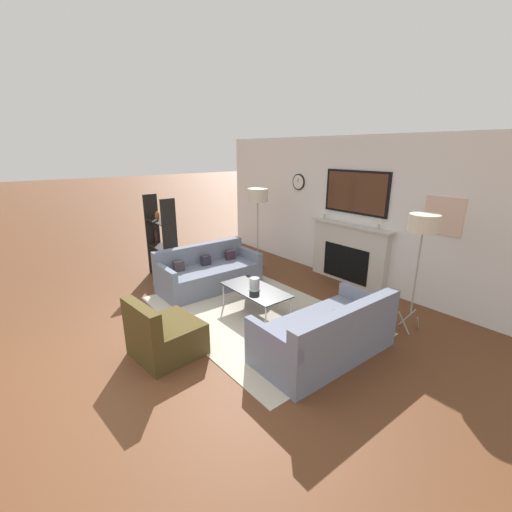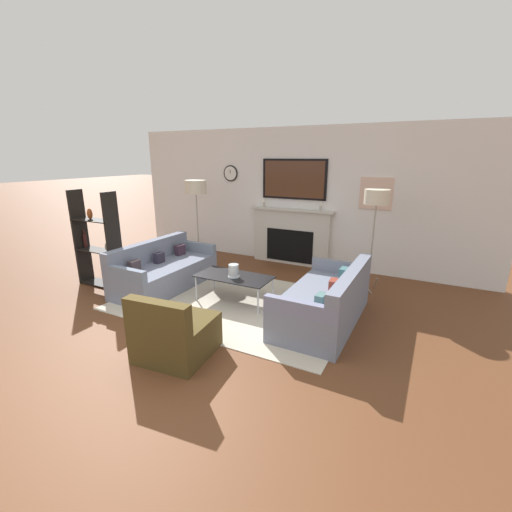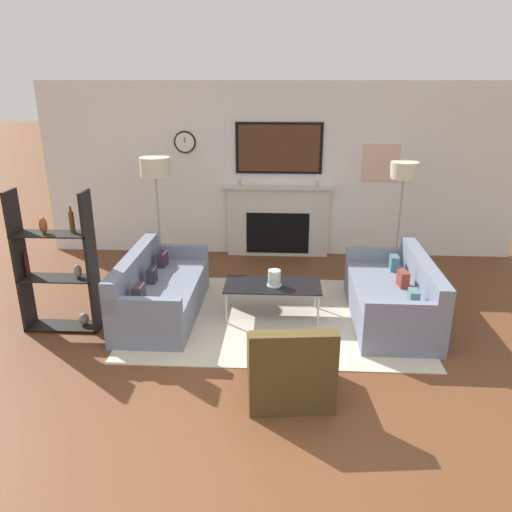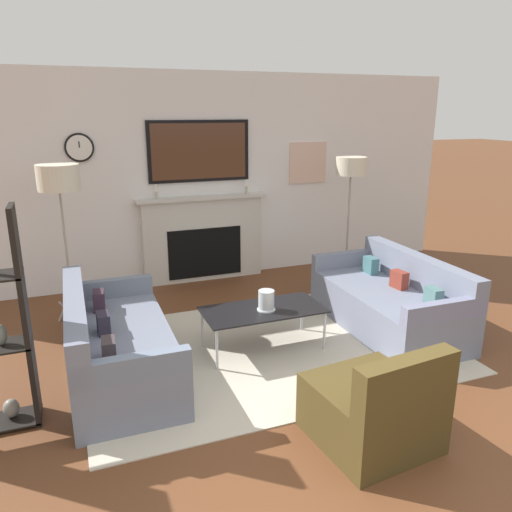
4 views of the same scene
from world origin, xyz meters
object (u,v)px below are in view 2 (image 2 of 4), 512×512
at_px(armchair, 175,335).
at_px(hurricane_candle, 234,271).
at_px(coffee_table, 234,277).
at_px(shelf_unit, 98,243).
at_px(floor_lamp_left, 196,188).
at_px(couch_right, 326,303).
at_px(couch_left, 164,271).
at_px(floor_lamp_right, 377,199).

distance_m(armchair, hurricane_candle, 1.58).
bearing_deg(coffee_table, shelf_unit, -169.53).
xyz_separation_m(hurricane_candle, floor_lamp_left, (-1.71, 1.43, 1.04)).
height_order(coffee_table, floor_lamp_left, floor_lamp_left).
bearing_deg(armchair, couch_right, 51.45).
distance_m(hurricane_candle, shelf_unit, 2.45).
height_order(couch_left, hurricane_candle, couch_left).
xyz_separation_m(floor_lamp_right, shelf_unit, (-4.13, -1.84, -0.77)).
relative_size(armchair, coffee_table, 0.72).
distance_m(armchair, floor_lamp_right, 3.59).
height_order(couch_right, shelf_unit, shelf_unit).
relative_size(armchair, floor_lamp_left, 0.48).
height_order(floor_lamp_left, shelf_unit, floor_lamp_left).
height_order(floor_lamp_left, floor_lamp_right, floor_lamp_left).
bearing_deg(floor_lamp_left, hurricane_candle, -40.04).
bearing_deg(shelf_unit, hurricane_candle, 9.61).
height_order(couch_right, armchair, couch_right).
height_order(armchair, shelf_unit, shelf_unit).
height_order(armchair, coffee_table, armchair).
bearing_deg(armchair, couch_left, 134.85).
relative_size(couch_right, shelf_unit, 1.12).
relative_size(coffee_table, floor_lamp_left, 0.67).
bearing_deg(shelf_unit, floor_lamp_right, 24.00).
xyz_separation_m(coffee_table, hurricane_candle, (0.02, -0.03, 0.11)).
xyz_separation_m(floor_lamp_left, floor_lamp_right, (3.44, -0.00, -0.03)).
xyz_separation_m(couch_right, armchair, (-1.24, -1.56, -0.02)).
bearing_deg(couch_left, coffee_table, 0.87).
distance_m(couch_left, floor_lamp_right, 3.64).
bearing_deg(couch_right, floor_lamp_left, 155.49).
xyz_separation_m(armchair, hurricane_candle, (-0.17, 1.55, 0.24)).
distance_m(coffee_table, hurricane_candle, 0.12).
distance_m(coffee_table, floor_lamp_left, 2.48).
height_order(armchair, floor_lamp_left, floor_lamp_left).
bearing_deg(hurricane_candle, coffee_table, 118.43).
bearing_deg(armchair, floor_lamp_right, 62.33).
bearing_deg(armchair, hurricane_candle, 96.16).
height_order(couch_right, hurricane_candle, couch_right).
xyz_separation_m(couch_right, shelf_unit, (-3.81, -0.42, 0.47)).
distance_m(hurricane_candle, floor_lamp_left, 2.46).
xyz_separation_m(armchair, floor_lamp_left, (-1.87, 2.98, 1.28)).
bearing_deg(couch_left, armchair, -45.15).
height_order(couch_left, floor_lamp_left, floor_lamp_left).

